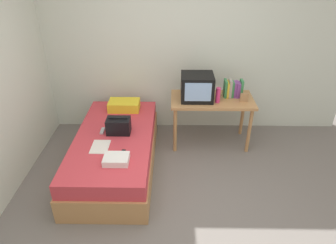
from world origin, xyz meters
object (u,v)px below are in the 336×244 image
object	(u,v)px
tv	(197,87)
handbag	(119,126)
water_bottle	(218,95)
remote_silver	(102,131)
bed	(115,151)
desk	(212,104)
magazine	(100,147)
folded_towel	(116,159)
picture_frame	(244,97)
remote_dark	(123,154)
book_row	(233,89)
pillow	(124,105)

from	to	relation	value
tv	handbag	bearing A→B (deg)	-152.41
water_bottle	remote_silver	distance (m)	1.62
bed	water_bottle	world-z (taller)	water_bottle
desk	handbag	bearing A→B (deg)	-156.16
magazine	remote_silver	bearing A→B (deg)	97.08
bed	desk	xyz separation A→B (m)	(1.31, 0.62, 0.39)
tv	water_bottle	world-z (taller)	tv
folded_towel	picture_frame	bearing A→B (deg)	34.11
bed	desk	size ratio (longest dim) A/B	1.72
remote_dark	folded_towel	size ratio (longest dim) A/B	0.56
book_row	folded_towel	bearing A→B (deg)	-139.50
pillow	folded_towel	bearing A→B (deg)	-85.94
handbag	desk	bearing A→B (deg)	23.84
desk	water_bottle	distance (m)	0.24
pillow	remote_silver	xyz separation A→B (m)	(-0.20, -0.63, -0.06)
water_bottle	pillow	world-z (taller)	water_bottle
picture_frame	magazine	xyz separation A→B (m)	(-1.85, -0.80, -0.29)
book_row	picture_frame	xyz separation A→B (m)	(0.13, -0.17, -0.05)
magazine	remote_silver	xyz separation A→B (m)	(-0.04, 0.35, 0.01)
water_bottle	handbag	bearing A→B (deg)	-161.50
pillow	remote_silver	distance (m)	0.66
bed	book_row	world-z (taller)	book_row
handbag	remote_silver	xyz separation A→B (m)	(-0.22, 0.02, -0.09)
tv	book_row	world-z (taller)	tv
desk	picture_frame	xyz separation A→B (m)	(0.42, -0.09, 0.15)
book_row	handbag	bearing A→B (deg)	-157.63
bed	water_bottle	distance (m)	1.57
tv	folded_towel	size ratio (longest dim) A/B	1.57
water_bottle	picture_frame	size ratio (longest dim) A/B	1.74
desk	magazine	bearing A→B (deg)	-148.15
remote_dark	book_row	bearing A→B (deg)	38.27
tv	bed	bearing A→B (deg)	-150.92
desk	water_bottle	world-z (taller)	water_bottle
book_row	remote_silver	bearing A→B (deg)	-160.69
picture_frame	magazine	world-z (taller)	picture_frame
bed	folded_towel	world-z (taller)	folded_towel
bed	magazine	xyz separation A→B (m)	(-0.12, -0.27, 0.26)
tv	remote_silver	xyz separation A→B (m)	(-1.25, -0.52, -0.40)
remote_silver	tv	bearing A→B (deg)	22.61
handbag	pillow	bearing A→B (deg)	91.93
desk	handbag	xyz separation A→B (m)	(-1.25, -0.55, -0.04)
remote_dark	picture_frame	bearing A→B (deg)	31.46
tv	folded_towel	bearing A→B (deg)	-129.55
remote_silver	bed	bearing A→B (deg)	-28.16
remote_dark	bed	bearing A→B (deg)	113.37
pillow	magazine	bearing A→B (deg)	-99.01
bed	remote_dark	distance (m)	0.53
desk	book_row	xyz separation A→B (m)	(0.29, 0.08, 0.21)
pillow	folded_towel	distance (m)	1.27
tv	remote_silver	size ratio (longest dim) A/B	3.06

